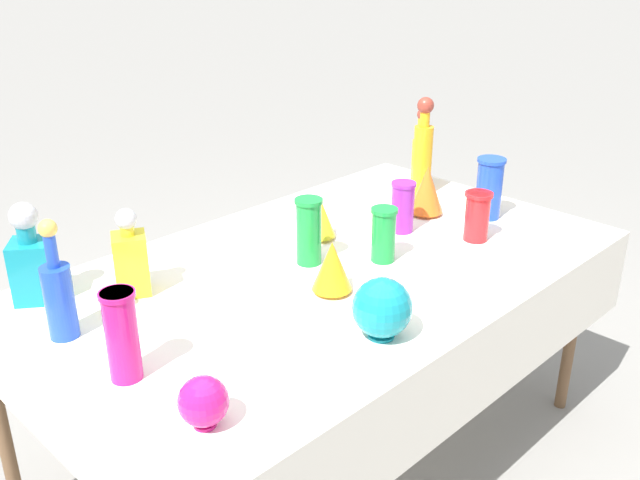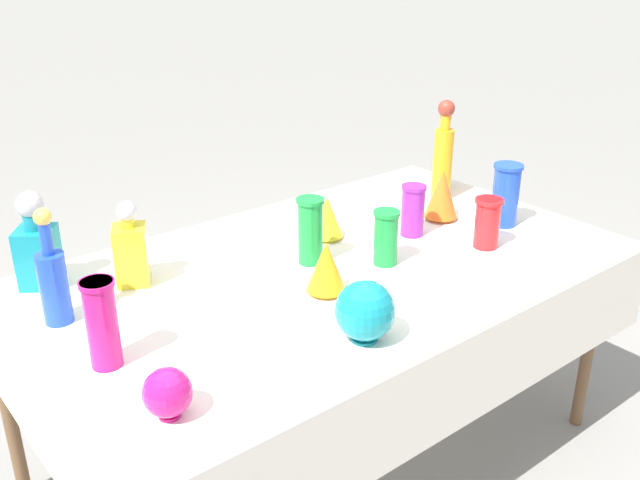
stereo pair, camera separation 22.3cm
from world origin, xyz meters
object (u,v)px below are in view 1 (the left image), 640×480
(slender_vase_1, at_px, (477,215))
(slender_vase_2, at_px, (309,230))
(tall_bottle_2, at_px, (420,155))
(tall_bottle_1, at_px, (423,151))
(slender_vase_0, at_px, (403,205))
(fluted_vase_1, at_px, (319,216))
(round_bowl_1, at_px, (203,402))
(fluted_vase_0, at_px, (427,190))
(fluted_vase_2, at_px, (332,266))
(slender_vase_5, at_px, (122,333))
(square_decanter_1, at_px, (31,259))
(slender_vase_3, at_px, (384,233))
(round_bowl_0, at_px, (382,308))
(tall_bottle_0, at_px, (59,294))
(slender_vase_4, at_px, (489,187))
(square_decanter_0, at_px, (131,258))

(slender_vase_1, distance_m, slender_vase_2, 0.61)
(tall_bottle_2, bearing_deg, tall_bottle_1, -139.08)
(slender_vase_0, relative_size, fluted_vase_1, 1.17)
(round_bowl_1, bearing_deg, tall_bottle_2, 22.26)
(fluted_vase_0, xyz_separation_m, fluted_vase_2, (-0.70, -0.19, -0.01))
(slender_vase_2, xyz_separation_m, slender_vase_5, (-0.76, -0.15, 0.01))
(slender_vase_1, xyz_separation_m, fluted_vase_2, (-0.63, 0.08, -0.01))
(square_decanter_1, bearing_deg, slender_vase_3, -30.70)
(tall_bottle_1, relative_size, slender_vase_2, 1.81)
(tall_bottle_2, bearing_deg, round_bowl_0, -146.75)
(fluted_vase_0, height_order, round_bowl_1, fluted_vase_0)
(slender_vase_1, height_order, slender_vase_2, slender_vase_2)
(tall_bottle_0, xyz_separation_m, tall_bottle_1, (1.55, 0.00, 0.05))
(tall_bottle_1, bearing_deg, slender_vase_2, -169.62)
(round_bowl_0, height_order, round_bowl_1, round_bowl_0)
(slender_vase_3, relative_size, round_bowl_0, 1.08)
(slender_vase_3, bearing_deg, fluted_vase_0, 19.30)
(slender_vase_4, relative_size, round_bowl_1, 1.90)
(square_decanter_1, relative_size, fluted_vase_0, 1.58)
(slender_vase_0, height_order, slender_vase_2, slender_vase_2)
(tall_bottle_0, xyz_separation_m, slender_vase_1, (1.31, -0.41, -0.03))
(tall_bottle_0, xyz_separation_m, round_bowl_1, (0.04, -0.57, -0.06))
(tall_bottle_1, relative_size, slender_vase_0, 2.17)
(slender_vase_1, distance_m, fluted_vase_2, 0.64)
(tall_bottle_0, distance_m, tall_bottle_1, 1.55)
(fluted_vase_2, relative_size, round_bowl_1, 1.35)
(square_decanter_1, distance_m, round_bowl_0, 1.01)
(slender_vase_3, xyz_separation_m, round_bowl_1, (-0.92, -0.27, -0.03))
(slender_vase_0, bearing_deg, slender_vase_4, -23.50)
(fluted_vase_0, bearing_deg, square_decanter_1, 163.60)
(square_decanter_1, distance_m, slender_vase_4, 1.59)
(tall_bottle_2, height_order, slender_vase_3, tall_bottle_2)
(fluted_vase_0, bearing_deg, slender_vase_2, 179.18)
(tall_bottle_2, bearing_deg, slender_vase_4, -106.56)
(tall_bottle_1, height_order, slender_vase_1, tall_bottle_1)
(slender_vase_5, distance_m, round_bowl_1, 0.29)
(tall_bottle_0, relative_size, slender_vase_1, 1.93)
(slender_vase_3, xyz_separation_m, fluted_vase_0, (0.43, 0.15, 0.00))
(tall_bottle_1, xyz_separation_m, square_decanter_0, (-1.28, 0.08, -0.07))
(tall_bottle_2, distance_m, slender_vase_3, 0.79)
(slender_vase_4, distance_m, round_bowl_0, 0.97)
(square_decanter_1, bearing_deg, round_bowl_0, -57.00)
(fluted_vase_0, distance_m, round_bowl_1, 1.41)
(fluted_vase_0, xyz_separation_m, round_bowl_1, (-1.34, -0.42, -0.04))
(slender_vase_0, bearing_deg, tall_bottle_0, 171.30)
(slender_vase_5, bearing_deg, tall_bottle_2, 12.98)
(tall_bottle_1, distance_m, slender_vase_2, 0.79)
(square_decanter_0, distance_m, fluted_vase_2, 0.59)
(round_bowl_1, bearing_deg, slender_vase_5, 94.82)
(round_bowl_0, bearing_deg, tall_bottle_1, 32.37)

